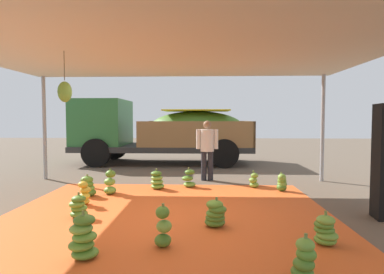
{
  "coord_description": "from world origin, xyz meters",
  "views": [
    {
      "loc": [
        0.64,
        -5.45,
        1.66
      ],
      "look_at": [
        0.36,
        1.53,
        1.28
      ],
      "focal_mm": 30.14,
      "sensor_mm": 36.0,
      "label": 1
    }
  ],
  "objects_px": {
    "banana_bunch_10": "(83,238)",
    "banana_bunch_3": "(157,181)",
    "banana_bunch_1": "(254,181)",
    "banana_bunch_8": "(282,183)",
    "banana_bunch_9": "(189,179)",
    "banana_bunch_5": "(110,183)",
    "banana_bunch_7": "(304,260)",
    "banana_bunch_2": "(215,214)",
    "banana_bunch_11": "(84,194)",
    "worker_0": "(207,146)",
    "cargo_truck_main": "(160,130)",
    "banana_bunch_4": "(78,207)",
    "banana_bunch_0": "(325,231)",
    "banana_bunch_12": "(163,228)",
    "banana_bunch_6": "(88,187)"
  },
  "relations": [
    {
      "from": "banana_bunch_9",
      "to": "banana_bunch_11",
      "type": "distance_m",
      "value": 2.62
    },
    {
      "from": "banana_bunch_2",
      "to": "banana_bunch_8",
      "type": "relative_size",
      "value": 1.07
    },
    {
      "from": "banana_bunch_12",
      "to": "banana_bunch_8",
      "type": "bearing_deg",
      "value": 55.22
    },
    {
      "from": "banana_bunch_2",
      "to": "banana_bunch_5",
      "type": "height_order",
      "value": "banana_bunch_5"
    },
    {
      "from": "banana_bunch_1",
      "to": "banana_bunch_4",
      "type": "distance_m",
      "value": 4.17
    },
    {
      "from": "banana_bunch_12",
      "to": "banana_bunch_9",
      "type": "bearing_deg",
      "value": 87.65
    },
    {
      "from": "banana_bunch_4",
      "to": "banana_bunch_9",
      "type": "height_order",
      "value": "banana_bunch_9"
    },
    {
      "from": "banana_bunch_1",
      "to": "cargo_truck_main",
      "type": "relative_size",
      "value": 0.06
    },
    {
      "from": "banana_bunch_10",
      "to": "worker_0",
      "type": "xyz_separation_m",
      "value": [
        1.52,
        5.02,
        0.7
      ]
    },
    {
      "from": "banana_bunch_10",
      "to": "banana_bunch_3",
      "type": "bearing_deg",
      "value": 85.33
    },
    {
      "from": "banana_bunch_9",
      "to": "cargo_truck_main",
      "type": "xyz_separation_m",
      "value": [
        -1.32,
        4.33,
        1.05
      ]
    },
    {
      "from": "banana_bunch_4",
      "to": "worker_0",
      "type": "relative_size",
      "value": 0.26
    },
    {
      "from": "banana_bunch_10",
      "to": "cargo_truck_main",
      "type": "xyz_separation_m",
      "value": [
        -0.26,
        8.43,
        1.01
      ]
    },
    {
      "from": "banana_bunch_2",
      "to": "banana_bunch_9",
      "type": "relative_size",
      "value": 0.97
    },
    {
      "from": "banana_bunch_1",
      "to": "banana_bunch_8",
      "type": "xyz_separation_m",
      "value": [
        0.59,
        -0.36,
        0.02
      ]
    },
    {
      "from": "cargo_truck_main",
      "to": "worker_0",
      "type": "distance_m",
      "value": 3.86
    },
    {
      "from": "banana_bunch_6",
      "to": "banana_bunch_4",
      "type": "bearing_deg",
      "value": -75.39
    },
    {
      "from": "banana_bunch_5",
      "to": "cargo_truck_main",
      "type": "xyz_separation_m",
      "value": [
        0.39,
        5.16,
        1.0
      ]
    },
    {
      "from": "banana_bunch_12",
      "to": "banana_bunch_5",
      "type": "bearing_deg",
      "value": 118.27
    },
    {
      "from": "banana_bunch_0",
      "to": "banana_bunch_2",
      "type": "distance_m",
      "value": 1.57
    },
    {
      "from": "banana_bunch_5",
      "to": "banana_bunch_9",
      "type": "relative_size",
      "value": 1.19
    },
    {
      "from": "cargo_truck_main",
      "to": "banana_bunch_4",
      "type": "bearing_deg",
      "value": -93.55
    },
    {
      "from": "banana_bunch_7",
      "to": "banana_bunch_10",
      "type": "bearing_deg",
      "value": 170.2
    },
    {
      "from": "banana_bunch_3",
      "to": "banana_bunch_9",
      "type": "xyz_separation_m",
      "value": [
        0.75,
        0.26,
        -0.01
      ]
    },
    {
      "from": "banana_bunch_8",
      "to": "banana_bunch_2",
      "type": "bearing_deg",
      "value": -122.45
    },
    {
      "from": "banana_bunch_11",
      "to": "worker_0",
      "type": "bearing_deg",
      "value": 48.16
    },
    {
      "from": "banana_bunch_5",
      "to": "banana_bunch_4",
      "type": "bearing_deg",
      "value": -91.27
    },
    {
      "from": "banana_bunch_2",
      "to": "worker_0",
      "type": "height_order",
      "value": "worker_0"
    },
    {
      "from": "banana_bunch_6",
      "to": "banana_bunch_8",
      "type": "height_order",
      "value": "banana_bunch_6"
    },
    {
      "from": "banana_bunch_7",
      "to": "banana_bunch_11",
      "type": "height_order",
      "value": "banana_bunch_11"
    },
    {
      "from": "banana_bunch_1",
      "to": "banana_bunch_8",
      "type": "height_order",
      "value": "banana_bunch_8"
    },
    {
      "from": "banana_bunch_7",
      "to": "banana_bunch_11",
      "type": "bearing_deg",
      "value": 140.46
    },
    {
      "from": "banana_bunch_1",
      "to": "banana_bunch_7",
      "type": "height_order",
      "value": "banana_bunch_7"
    },
    {
      "from": "banana_bunch_3",
      "to": "banana_bunch_9",
      "type": "distance_m",
      "value": 0.79
    },
    {
      "from": "banana_bunch_6",
      "to": "cargo_truck_main",
      "type": "xyz_separation_m",
      "value": [
        0.81,
        5.37,
        1.04
      ]
    },
    {
      "from": "banana_bunch_2",
      "to": "banana_bunch_6",
      "type": "bearing_deg",
      "value": 145.04
    },
    {
      "from": "banana_bunch_4",
      "to": "banana_bunch_5",
      "type": "xyz_separation_m",
      "value": [
        0.04,
        1.7,
        0.07
      ]
    },
    {
      "from": "banana_bunch_5",
      "to": "banana_bunch_7",
      "type": "xyz_separation_m",
      "value": [
        3.12,
        -3.7,
        -0.04
      ]
    },
    {
      "from": "banana_bunch_4",
      "to": "banana_bunch_6",
      "type": "distance_m",
      "value": 1.54
    },
    {
      "from": "banana_bunch_11",
      "to": "cargo_truck_main",
      "type": "bearing_deg",
      "value": 84.21
    },
    {
      "from": "banana_bunch_11",
      "to": "banana_bunch_7",
      "type": "bearing_deg",
      "value": -39.54
    },
    {
      "from": "cargo_truck_main",
      "to": "banana_bunch_2",
      "type": "bearing_deg",
      "value": -75.49
    },
    {
      "from": "banana_bunch_12",
      "to": "worker_0",
      "type": "xyz_separation_m",
      "value": [
        0.61,
        4.64,
        0.7
      ]
    },
    {
      "from": "banana_bunch_6",
      "to": "banana_bunch_9",
      "type": "relative_size",
      "value": 0.99
    },
    {
      "from": "banana_bunch_8",
      "to": "worker_0",
      "type": "relative_size",
      "value": 0.27
    },
    {
      "from": "banana_bunch_5",
      "to": "banana_bunch_8",
      "type": "distance_m",
      "value": 3.91
    },
    {
      "from": "banana_bunch_3",
      "to": "banana_bunch_12",
      "type": "xyz_separation_m",
      "value": [
        0.6,
        -3.47,
        0.04
      ]
    },
    {
      "from": "banana_bunch_8",
      "to": "banana_bunch_9",
      "type": "bearing_deg",
      "value": 170.15
    },
    {
      "from": "banana_bunch_2",
      "to": "cargo_truck_main",
      "type": "xyz_separation_m",
      "value": [
        -1.88,
        7.25,
        1.05
      ]
    },
    {
      "from": "banana_bunch_7",
      "to": "worker_0",
      "type": "relative_size",
      "value": 0.3
    }
  ]
}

